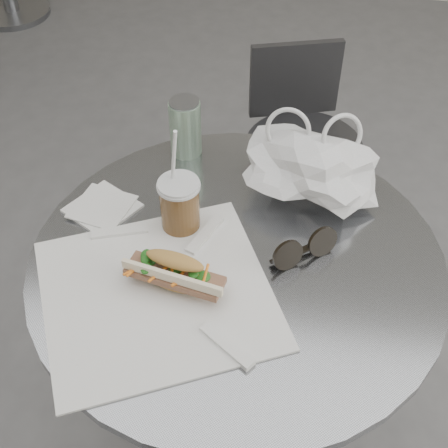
% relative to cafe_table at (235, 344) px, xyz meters
% --- Properties ---
extents(cafe_table, '(0.76, 0.76, 0.74)m').
position_rel_cafe_table_xyz_m(cafe_table, '(0.00, 0.00, 0.00)').
color(cafe_table, slate).
rests_on(cafe_table, ground).
extents(chair_far, '(0.37, 0.39, 0.67)m').
position_rel_cafe_table_xyz_m(chair_far, '(0.07, 0.81, -0.16)').
color(chair_far, '#313134').
rests_on(chair_far, ground).
extents(sandwich_paper, '(0.51, 0.50, 0.00)m').
position_rel_cafe_table_xyz_m(sandwich_paper, '(-0.12, -0.11, 0.28)').
color(sandwich_paper, white).
rests_on(sandwich_paper, cafe_table).
extents(banh_mi, '(0.22, 0.12, 0.07)m').
position_rel_cafe_table_xyz_m(banh_mi, '(-0.09, -0.09, 0.31)').
color(banh_mi, '#AE8D41').
rests_on(banh_mi, sandwich_paper).
extents(iced_coffee, '(0.08, 0.08, 0.23)m').
position_rel_cafe_table_xyz_m(iced_coffee, '(-0.12, 0.06, 0.33)').
color(iced_coffee, brown).
rests_on(iced_coffee, cafe_table).
extents(sunglasses, '(0.12, 0.10, 0.06)m').
position_rel_cafe_table_xyz_m(sunglasses, '(0.12, 0.02, 0.30)').
color(sunglasses, black).
rests_on(sunglasses, cafe_table).
extents(plastic_bag, '(0.29, 0.25, 0.13)m').
position_rel_cafe_table_xyz_m(plastic_bag, '(0.11, 0.21, 0.34)').
color(plastic_bag, silver).
rests_on(plastic_bag, cafe_table).
extents(napkin_stack, '(0.16, 0.16, 0.01)m').
position_rel_cafe_table_xyz_m(napkin_stack, '(-0.28, 0.08, 0.28)').
color(napkin_stack, white).
rests_on(napkin_stack, cafe_table).
extents(drink_can, '(0.07, 0.07, 0.13)m').
position_rel_cafe_table_xyz_m(drink_can, '(-0.16, 0.29, 0.34)').
color(drink_can, '#579662').
rests_on(drink_can, cafe_table).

